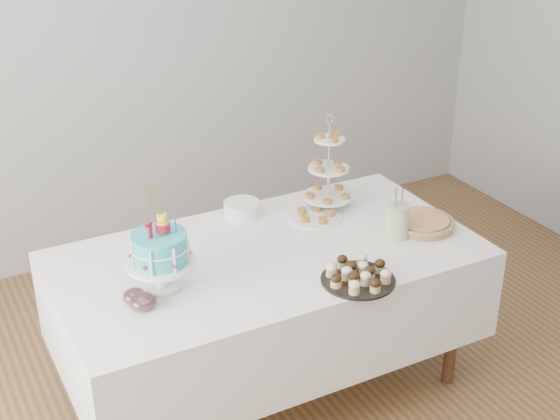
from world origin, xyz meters
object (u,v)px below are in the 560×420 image
tiered_stand (329,169)px  pastry_plate (315,216)px  table (268,295)px  pie (423,223)px  jam_bowl_a (143,302)px  plate_stack (242,209)px  birthday_cake (161,264)px  cupcake_tray (358,274)px  utensil_pitcher (397,220)px  jam_bowl_b (134,296)px

tiered_stand → pastry_plate: tiered_stand is taller
table → pastry_plate: (0.36, 0.19, 0.24)m
pie → jam_bowl_a: bearing=-178.4°
jam_bowl_a → plate_stack: bearing=38.9°
birthday_cake → pastry_plate: size_ratio=1.75×
table → pastry_plate: pastry_plate is taller
cupcake_tray → plate_stack: size_ratio=1.77×
plate_stack → utensil_pitcher: size_ratio=0.72×
birthday_cake → pastry_plate: (0.89, 0.27, -0.10)m
table → plate_stack: 0.48m
cupcake_tray → pastry_plate: cupcake_tray is taller
pie → jam_bowl_b: (-1.43, 0.02, -0.00)m
pastry_plate → utensil_pitcher: bearing=-54.7°
birthday_cake → jam_bowl_a: birthday_cake is taller
table → jam_bowl_a: bearing=-165.2°
cupcake_tray → plate_stack: 0.82m
jam_bowl_a → pastry_plate: bearing=19.9°
table → utensil_pitcher: size_ratio=7.69×
jam_bowl_a → utensil_pitcher: (1.25, 0.02, 0.06)m
tiered_stand → jam_bowl_a: (-1.14, -0.46, -0.17)m
table → jam_bowl_a: 0.72m
cupcake_tray → pie: 0.60m
pastry_plate → tiered_stand: bearing=37.3°
jam_bowl_b → plate_stack: bearing=35.2°
cupcake_tray → table: bearing=119.5°
table → utensil_pitcher: bearing=-13.7°
cupcake_tray → jam_bowl_b: (-0.89, 0.29, -0.01)m
table → cupcake_tray: size_ratio=6.01×
pie → pastry_plate: 0.52m
pie → jam_bowl_a: 1.42m
table → cupcake_tray: bearing=-60.5°
table → jam_bowl_b: jam_bowl_b is taller
birthday_cake → jam_bowl_b: 0.17m
plate_stack → pastry_plate: size_ratio=0.71×
pie → utensil_pitcher: bearing=-174.7°
table → pie: size_ratio=6.24×
plate_stack → birthday_cake: bearing=-141.2°
pastry_plate → utensil_pitcher: size_ratio=1.02×
pastry_plate → plate_stack: bearing=145.7°
cupcake_tray → pie: (0.54, 0.27, -0.01)m
cupcake_tray → tiered_stand: 0.76m
birthday_cake → plate_stack: birthday_cake is taller
pie → jam_bowl_b: bearing=179.2°
pastry_plate → jam_bowl_a: (-1.01, -0.37, 0.01)m
pie → jam_bowl_b: size_ratio=3.18×
table → birthday_cake: size_ratio=4.30×
pastry_plate → jam_bowl_a: 1.08m
jam_bowl_a → utensil_pitcher: 1.25m
birthday_cake → utensil_pitcher: birthday_cake is taller
tiered_stand → plate_stack: (-0.43, 0.11, -0.17)m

